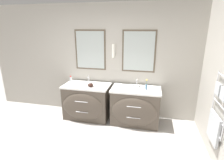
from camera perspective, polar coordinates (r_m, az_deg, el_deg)
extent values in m
cube|color=#B2ADA3|center=(4.17, -2.80, 6.10)|extent=(5.93, 0.06, 2.60)
cube|color=brown|center=(4.19, -7.08, 9.70)|extent=(0.74, 0.01, 0.93)
cube|color=#B2BCBA|center=(4.18, -7.13, 9.68)|extent=(0.67, 0.01, 0.86)
cube|color=brown|center=(3.95, 8.73, 9.21)|extent=(0.74, 0.01, 0.93)
cube|color=#B2BCBA|center=(3.94, 8.72, 9.19)|extent=(0.67, 0.01, 0.86)
cylinder|color=white|center=(3.99, 0.47, 9.48)|extent=(0.06, 0.06, 0.31)
cube|color=silver|center=(4.03, 0.59, 9.55)|extent=(0.05, 0.02, 0.08)
cylinder|color=silver|center=(3.25, 30.35, -5.09)|extent=(0.02, 0.02, 0.89)
cylinder|color=silver|center=(2.96, 32.32, -3.13)|extent=(0.02, 0.51, 0.02)
cylinder|color=silver|center=(3.03, 31.70, -6.84)|extent=(0.02, 0.51, 0.02)
cylinder|color=silver|center=(3.11, 31.11, -10.38)|extent=(0.02, 0.51, 0.02)
cylinder|color=silver|center=(3.20, 30.53, -13.72)|extent=(0.02, 0.51, 0.02)
cube|color=#B7BCC1|center=(3.18, 30.28, -13.33)|extent=(0.04, 0.43, 0.45)
cube|color=#B7BCC1|center=(2.86, 32.66, -3.98)|extent=(0.04, 0.17, 0.18)
cube|color=#B7BCC1|center=(3.06, 31.33, -2.53)|extent=(0.04, 0.17, 0.18)
cube|color=#4C4238|center=(4.20, -8.04, -7.08)|extent=(1.03, 0.57, 0.77)
ellipsoid|color=#4C4238|center=(3.96, -9.50, -8.69)|extent=(0.95, 0.13, 0.65)
cube|color=white|center=(4.05, -8.27, -1.86)|extent=(1.06, 0.60, 0.04)
ellipsoid|color=white|center=(4.03, -8.41, -2.14)|extent=(0.34, 0.29, 0.06)
cylinder|color=silver|center=(3.84, -10.03, -7.06)|extent=(0.28, 0.01, 0.01)
cylinder|color=silver|center=(3.94, -9.84, -10.34)|extent=(0.28, 0.01, 0.01)
cube|color=#4C4238|center=(3.97, 7.58, -8.57)|extent=(1.03, 0.57, 0.77)
ellipsoid|color=#4C4238|center=(3.71, 7.15, -10.43)|extent=(0.95, 0.13, 0.65)
cube|color=white|center=(3.81, 7.82, -3.08)|extent=(1.06, 0.60, 0.04)
ellipsoid|color=white|center=(3.79, 7.77, -3.39)|extent=(0.34, 0.29, 0.06)
cylinder|color=silver|center=(3.58, 7.11, -8.76)|extent=(0.28, 0.01, 0.01)
cylinder|color=silver|center=(3.69, 6.97, -12.21)|extent=(0.28, 0.01, 0.01)
cylinder|color=silver|center=(4.16, -7.57, 0.16)|extent=(0.02, 0.02, 0.17)
cylinder|color=silver|center=(4.10, -7.83, 0.97)|extent=(0.02, 0.09, 0.02)
cylinder|color=silver|center=(4.21, -8.43, -0.65)|extent=(0.03, 0.03, 0.04)
cylinder|color=silver|center=(4.16, -6.63, -0.78)|extent=(0.03, 0.03, 0.04)
cylinder|color=silver|center=(3.92, 8.09, -0.90)|extent=(0.02, 0.02, 0.17)
cylinder|color=silver|center=(3.86, 8.08, -0.06)|extent=(0.02, 0.09, 0.02)
cylinder|color=silver|center=(3.95, 7.04, -1.75)|extent=(0.03, 0.03, 0.04)
cylinder|color=silver|center=(3.94, 9.07, -1.89)|extent=(0.03, 0.03, 0.04)
cylinder|color=silver|center=(4.06, -13.25, -0.37)|extent=(0.05, 0.05, 0.20)
cylinder|color=red|center=(4.03, -13.36, 1.13)|extent=(0.03, 0.03, 0.02)
ellipsoid|color=black|center=(3.91, -7.02, -1.66)|extent=(0.13, 0.13, 0.08)
cylinder|color=teal|center=(3.77, 11.12, -2.26)|extent=(0.04, 0.04, 0.11)
cylinder|color=#477238|center=(3.74, 11.21, -0.73)|extent=(0.01, 0.01, 0.10)
sphere|color=#E5BF47|center=(3.72, 11.26, 0.01)|extent=(0.04, 0.04, 0.04)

